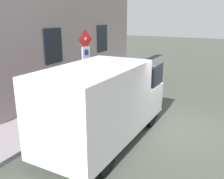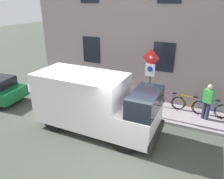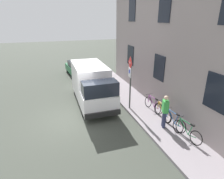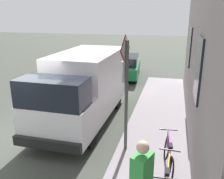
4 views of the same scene
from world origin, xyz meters
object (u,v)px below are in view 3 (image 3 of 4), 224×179
(bicycle_green, at_px, (187,131))
(pedestrian, at_px, (165,110))
(bicycle_blue, at_px, (173,121))
(delivery_van, at_px, (92,84))
(bicycle_purple, at_px, (153,105))
(sign_post_stacked, at_px, (130,76))
(bicycle_orange, at_px, (162,112))
(parked_hatchback, at_px, (78,68))

(bicycle_green, bearing_deg, pedestrian, 11.77)
(bicycle_green, xyz_separation_m, bicycle_blue, (0.00, 0.99, 0.00))
(delivery_van, height_order, pedestrian, delivery_van)
(bicycle_purple, bearing_deg, delivery_van, 44.55)
(sign_post_stacked, xyz_separation_m, bicycle_orange, (1.25, -1.74, -1.73))
(sign_post_stacked, bearing_deg, pedestrian, -72.21)
(bicycle_blue, xyz_separation_m, bicycle_purple, (-0.00, 1.99, 0.00))
(parked_hatchback, relative_size, bicycle_orange, 2.42)
(sign_post_stacked, distance_m, parked_hatchback, 8.95)
(delivery_van, height_order, bicycle_green, delivery_van)
(parked_hatchback, bearing_deg, bicycle_blue, -170.63)
(bicycle_purple, bearing_deg, pedestrian, 159.94)
(parked_hatchback, bearing_deg, sign_post_stacked, -173.96)
(bicycle_blue, xyz_separation_m, pedestrian, (-0.44, 0.19, 0.56))
(bicycle_green, bearing_deg, bicycle_orange, -8.55)
(delivery_van, relative_size, bicycle_purple, 3.12)
(bicycle_green, distance_m, bicycle_orange, 1.99)
(bicycle_blue, relative_size, pedestrian, 1.00)
(parked_hatchback, height_order, bicycle_blue, parked_hatchback)
(sign_post_stacked, relative_size, pedestrian, 1.81)
(bicycle_blue, bearing_deg, delivery_van, 30.14)
(bicycle_orange, bearing_deg, delivery_van, 43.01)
(bicycle_orange, bearing_deg, pedestrian, 152.67)
(bicycle_green, xyz_separation_m, bicycle_orange, (0.00, 1.99, 0.00))
(pedestrian, bearing_deg, parked_hatchback, -56.10)
(sign_post_stacked, xyz_separation_m, bicycle_blue, (1.25, -2.73, -1.73))
(sign_post_stacked, distance_m, bicycle_purple, 2.26)
(sign_post_stacked, xyz_separation_m, pedestrian, (0.82, -2.54, -1.17))
(sign_post_stacked, bearing_deg, bicycle_blue, -65.35)
(bicycle_green, height_order, bicycle_purple, same)
(bicycle_blue, bearing_deg, sign_post_stacked, 20.02)
(bicycle_purple, distance_m, pedestrian, 1.93)
(pedestrian, bearing_deg, sign_post_stacked, -51.25)
(bicycle_orange, bearing_deg, parked_hatchback, 17.58)
(bicycle_purple, height_order, pedestrian, pedestrian)
(bicycle_green, relative_size, bicycle_blue, 1.00)
(sign_post_stacked, relative_size, bicycle_orange, 1.82)
(parked_hatchback, xyz_separation_m, bicycle_purple, (3.01, -9.39, -0.22))
(bicycle_blue, distance_m, bicycle_orange, 0.99)
(parked_hatchback, xyz_separation_m, pedestrian, (2.57, -11.19, 0.34))
(bicycle_orange, distance_m, bicycle_purple, 0.99)
(sign_post_stacked, relative_size, bicycle_green, 1.82)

